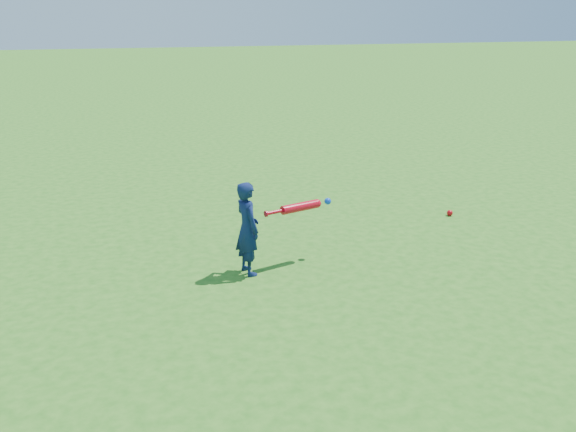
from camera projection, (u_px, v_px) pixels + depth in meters
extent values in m
plane|color=#286A19|center=(299.00, 257.00, 7.11)|extent=(80.00, 80.00, 0.00)
imported|color=#0F1B46|center=(247.00, 228.00, 6.54)|extent=(0.30, 0.40, 0.98)
sphere|color=red|center=(450.00, 213.00, 8.52)|extent=(0.08, 0.08, 0.08)
cylinder|color=red|center=(266.00, 214.00, 6.56)|extent=(0.03, 0.07, 0.06)
cylinder|color=red|center=(275.00, 212.00, 6.62)|extent=(0.21, 0.10, 0.04)
cylinder|color=red|center=(300.00, 207.00, 6.79)|extent=(0.45, 0.23, 0.10)
sphere|color=red|center=(317.00, 204.00, 6.91)|extent=(0.10, 0.10, 0.10)
sphere|color=blue|center=(328.00, 201.00, 6.98)|extent=(0.07, 0.07, 0.07)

